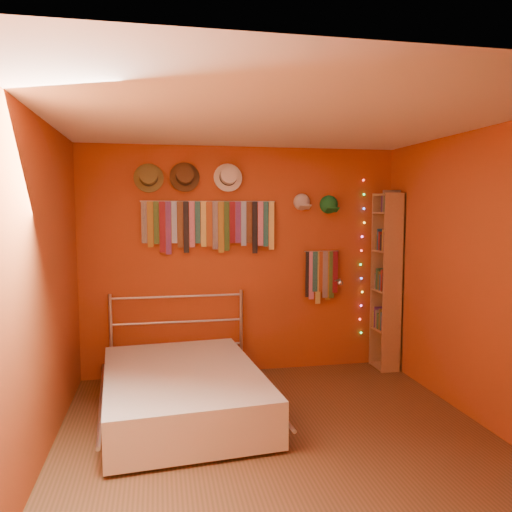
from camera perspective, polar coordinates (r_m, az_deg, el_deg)
ground at (r=4.21m, az=2.73°, el=-20.36°), size 3.50×3.50×0.00m
back_wall at (r=5.53m, az=-1.55°, el=-0.56°), size 3.50×0.02×2.50m
right_wall at (r=4.57m, az=24.64°, el=-2.34°), size 0.02×3.50×2.50m
left_wall at (r=3.81m, az=-23.71°, el=-3.78°), size 0.02×3.50×2.50m
ceiling at (r=3.84m, az=2.90°, el=15.48°), size 3.50×3.50×0.02m
tie_rack at (r=5.39m, az=-5.30°, el=3.72°), size 1.45×0.03×0.57m
small_tie_rack at (r=5.70m, az=7.51°, el=-2.01°), size 0.40×0.03×0.61m
fedora_olive at (r=5.33m, az=-12.18°, el=8.83°), size 0.31×0.17×0.31m
fedora_brown at (r=5.34m, az=-8.13°, el=9.04°), size 0.32×0.17×0.31m
fedora_white at (r=5.39m, az=-3.17°, el=9.05°), size 0.31×0.17×0.30m
cap_white at (r=5.59m, az=5.24°, el=6.15°), size 0.18×0.23×0.18m
cap_green at (r=5.69m, az=8.32°, el=5.83°), size 0.19×0.24×0.19m
fairy_lights at (r=5.88m, az=12.03°, el=-0.18°), size 0.06×0.02×1.80m
reading_lamp at (r=5.62m, az=9.47°, el=-3.00°), size 0.07×0.28×0.08m
bookshelf at (r=5.86m, az=15.04°, el=-2.69°), size 0.25×0.34×2.00m
bed at (r=4.63m, az=-8.40°, el=-14.96°), size 1.57×2.00×0.94m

